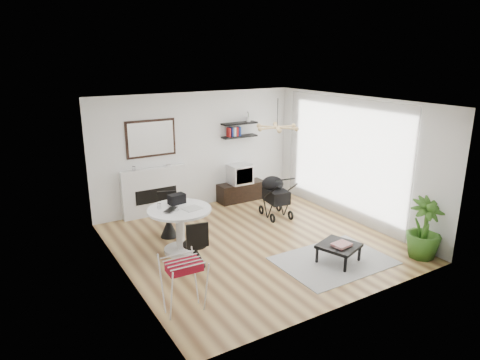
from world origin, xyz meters
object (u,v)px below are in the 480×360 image
stroller (275,198)px  fireplace (155,186)px  dining_table (180,223)px  coffee_table (339,246)px  crt_tv (240,174)px  potted_plant (424,228)px  tv_console (241,191)px  drying_rack (184,284)px

stroller → fireplace: bearing=155.6°
dining_table → coffee_table: size_ratio=1.44×
fireplace → stroller: size_ratio=2.16×
dining_table → fireplace: bearing=82.4°
stroller → dining_table: bearing=-158.6°
stroller → coffee_table: bearing=-90.3°
crt_tv → coffee_table: size_ratio=0.68×
fireplace → crt_tv: bearing=-3.9°
fireplace → potted_plant: 5.60m
fireplace → coffee_table: fireplace is taller
tv_console → coffee_table: bearing=-94.0°
dining_table → potted_plant: bearing=-33.9°
crt_tv → stroller: size_ratio=0.54×
tv_console → drying_rack: size_ratio=1.47×
tv_console → dining_table: bearing=-142.2°
coffee_table → potted_plant: size_ratio=0.73×
fireplace → dining_table: 2.07m
fireplace → tv_console: 2.24m
fireplace → tv_console: fireplace is taller
tv_console → stroller: size_ratio=1.20×
drying_rack → stroller: stroller is taller
dining_table → potted_plant: 4.36m
crt_tv → stroller: 1.33m
fireplace → potted_plant: (3.35, -4.48, -0.14)m
drying_rack → dining_table: bearing=70.3°
fireplace → coffee_table: size_ratio=2.70×
crt_tv → coffee_table: (-0.22, -3.72, -0.39)m
stroller → potted_plant: potted_plant is taller
fireplace → crt_tv: (2.14, -0.15, 0.00)m
fireplace → dining_table: size_ratio=1.87×
fireplace → dining_table: (-0.27, -2.05, -0.13)m
coffee_table → potted_plant: potted_plant is taller
fireplace → stroller: 2.71m
fireplace → drying_rack: bearing=-104.5°
drying_rack → coffee_table: bearing=2.1°
crt_tv → stroller: stroller is taller
stroller → drying_rack: bearing=-135.5°
drying_rack → fireplace: bearing=77.6°
coffee_table → fireplace: bearing=116.4°
dining_table → stroller: stroller is taller
potted_plant → drying_rack: bearing=171.9°
tv_console → crt_tv: 0.46m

